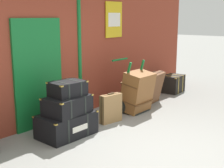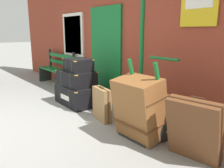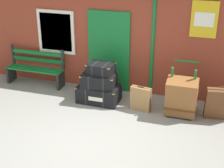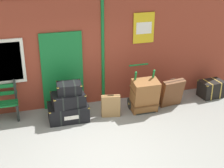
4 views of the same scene
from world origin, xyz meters
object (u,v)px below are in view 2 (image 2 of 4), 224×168
at_px(steamer_trunk_top, 78,65).
at_px(steamer_trunk_base, 78,94).
at_px(platform_bench, 57,70).
at_px(porters_trolley, 147,118).
at_px(large_brown_trunk, 139,108).
at_px(steamer_trunk_middle, 76,78).
at_px(suitcase_charcoal, 194,130).
at_px(suitcase_beige, 102,104).

bearing_deg(steamer_trunk_top, steamer_trunk_base, -175.54).
xyz_separation_m(platform_bench, porters_trolley, (4.02, -0.47, -0.18)).
distance_m(platform_bench, large_brown_trunk, 4.07).
bearing_deg(porters_trolley, steamer_trunk_middle, -178.46).
relative_size(suitcase_charcoal, suitcase_beige, 1.30).
distance_m(steamer_trunk_middle, suitcase_beige, 1.12).
xyz_separation_m(steamer_trunk_middle, porters_trolley, (2.00, 0.05, -0.31)).
xyz_separation_m(steamer_trunk_top, porters_trolley, (1.96, 0.02, -0.60)).
relative_size(large_brown_trunk, suitcase_charcoal, 1.16).
height_order(steamer_trunk_base, steamer_trunk_middle, steamer_trunk_middle).
xyz_separation_m(steamer_trunk_base, suitcase_beige, (1.09, -0.14, 0.08)).
relative_size(porters_trolley, suitcase_charcoal, 1.45).
bearing_deg(suitcase_beige, steamer_trunk_base, 172.44).
bearing_deg(suitcase_beige, steamer_trunk_middle, 173.72).
bearing_deg(steamer_trunk_top, suitcase_charcoal, -1.48).
height_order(porters_trolley, suitcase_beige, porters_trolley).
relative_size(steamer_trunk_middle, large_brown_trunk, 0.89).
distance_m(porters_trolley, large_brown_trunk, 0.27).
xyz_separation_m(steamer_trunk_base, porters_trolley, (2.02, 0.03, 0.06)).
bearing_deg(suitcase_charcoal, platform_bench, 173.41).
bearing_deg(platform_bench, steamer_trunk_top, -13.38).
relative_size(steamer_trunk_base, steamer_trunk_top, 1.60).
xyz_separation_m(porters_trolley, suitcase_charcoal, (0.84, -0.10, 0.13)).
bearing_deg(steamer_trunk_base, steamer_trunk_middle, -65.37).
distance_m(large_brown_trunk, suitcase_charcoal, 0.85).
xyz_separation_m(platform_bench, suitcase_charcoal, (4.86, -0.56, -0.05)).
bearing_deg(steamer_trunk_top, suitcase_beige, -8.19).
relative_size(large_brown_trunk, suitcase_beige, 1.51).
xyz_separation_m(steamer_trunk_base, steamer_trunk_top, (0.06, 0.00, 0.66)).
xyz_separation_m(steamer_trunk_top, suitcase_charcoal, (2.80, -0.07, -0.47)).
xyz_separation_m(suitcase_charcoal, suitcase_beige, (-1.77, -0.08, -0.11)).
distance_m(suitcase_charcoal, suitcase_beige, 1.77).
xyz_separation_m(steamer_trunk_middle, suitcase_charcoal, (2.84, -0.04, -0.18)).
distance_m(platform_bench, steamer_trunk_middle, 2.08).
distance_m(large_brown_trunk, suitcase_beige, 0.95).
relative_size(platform_bench, suitcase_charcoal, 1.97).
height_order(platform_bench, porters_trolley, porters_trolley).
bearing_deg(porters_trolley, steamer_trunk_base, -179.21).
bearing_deg(steamer_trunk_middle, platform_bench, 165.54).
bearing_deg(steamer_trunk_middle, steamer_trunk_base, 114.63).
bearing_deg(steamer_trunk_middle, porters_trolley, 1.54).
relative_size(platform_bench, porters_trolley, 1.36).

